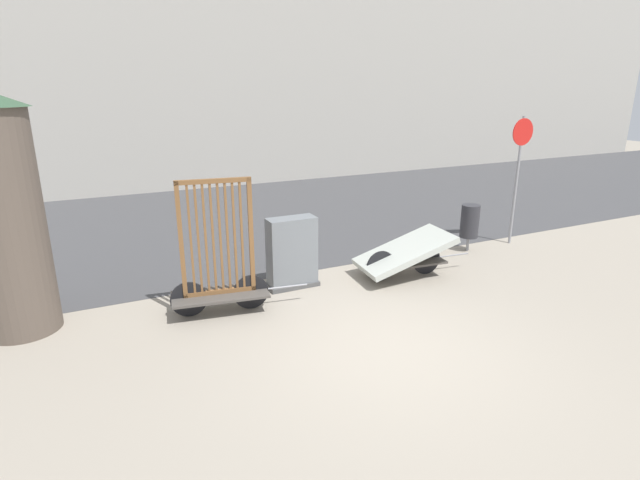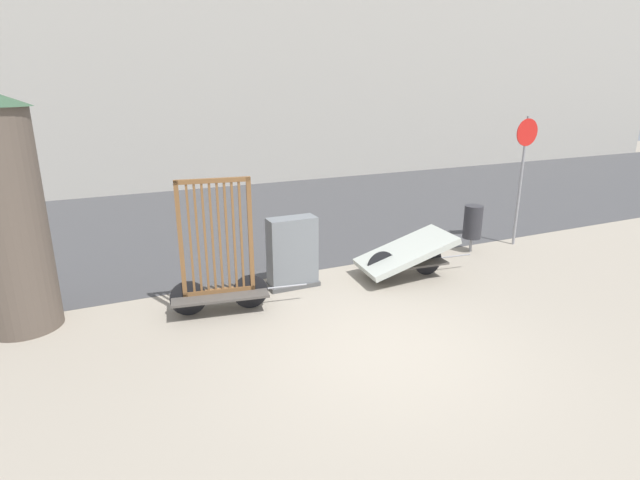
% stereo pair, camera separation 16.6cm
% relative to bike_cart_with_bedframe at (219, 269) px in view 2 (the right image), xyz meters
% --- Properties ---
extents(ground_plane, '(60.00, 60.00, 0.00)m').
position_rel_bike_cart_with_bedframe_xyz_m(ground_plane, '(1.81, -2.22, -0.75)').
color(ground_plane, gray).
extents(road_strip, '(56.00, 9.32, 0.01)m').
position_rel_bike_cart_with_bedframe_xyz_m(road_strip, '(1.81, 5.73, -0.75)').
color(road_strip, '#424244').
rests_on(road_strip, ground_plane).
extents(bike_cart_with_bedframe, '(2.27, 0.90, 2.23)m').
position_rel_bike_cart_with_bedframe_xyz_m(bike_cart_with_bedframe, '(0.00, 0.00, 0.00)').
color(bike_cart_with_bedframe, '#4C4742').
rests_on(bike_cart_with_bedframe, ground_plane).
extents(bike_cart_with_mattress, '(2.40, 1.21, 0.87)m').
position_rel_bike_cart_with_bedframe_xyz_m(bike_cart_with_mattress, '(3.62, 0.00, -0.27)').
color(bike_cart_with_mattress, '#4C4742').
rests_on(bike_cart_with_mattress, ground_plane).
extents(utility_cabinet, '(0.95, 0.44, 1.32)m').
position_rel_bike_cart_with_bedframe_xyz_m(utility_cabinet, '(1.48, 0.51, -0.14)').
color(utility_cabinet, '#4C4C4C').
rests_on(utility_cabinet, ground_plane).
extents(trash_bin, '(0.40, 0.40, 1.06)m').
position_rel_bike_cart_with_bedframe_xyz_m(trash_bin, '(5.87, 0.72, -0.07)').
color(trash_bin, gray).
rests_on(trash_bin, ground_plane).
extents(sign_post, '(0.60, 0.06, 2.94)m').
position_rel_bike_cart_with_bedframe_xyz_m(sign_post, '(7.15, 0.71, 1.17)').
color(sign_post, gray).
rests_on(sign_post, ground_plane).
extents(advertising_column, '(1.19, 1.19, 3.55)m').
position_rel_bike_cart_with_bedframe_xyz_m(advertising_column, '(-2.88, 0.72, 1.05)').
color(advertising_column, brown).
rests_on(advertising_column, ground_plane).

